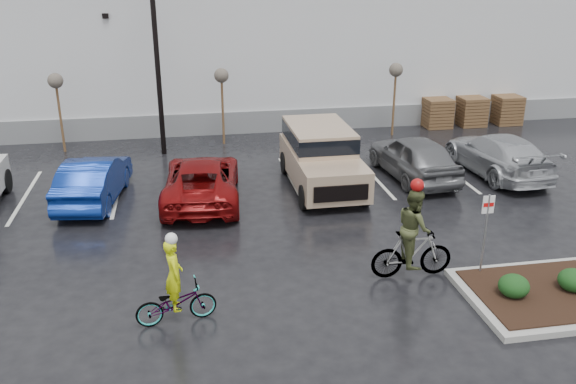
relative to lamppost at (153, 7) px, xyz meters
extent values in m
plane|color=black|center=(4.00, -12.00, -5.69)|extent=(120.00, 120.00, 0.00)
cube|color=silver|center=(4.00, 10.00, -2.19)|extent=(60.00, 15.00, 7.00)
cube|color=slate|center=(4.00, 2.45, -5.19)|extent=(60.00, 0.12, 1.00)
cube|color=#1F411B|center=(4.00, 33.00, -2.69)|extent=(80.00, 25.00, 6.00)
cylinder|color=black|center=(0.00, 0.00, -1.19)|extent=(0.20, 0.20, 9.00)
cylinder|color=#523A21|center=(-4.00, 1.00, -4.29)|extent=(0.10, 0.10, 2.80)
sphere|color=#514841|center=(-4.00, 1.00, -2.79)|extent=(0.60, 0.60, 0.60)
cylinder|color=#523A21|center=(2.50, 1.00, -4.29)|extent=(0.10, 0.10, 2.80)
sphere|color=#514841|center=(2.50, 1.00, -2.79)|extent=(0.60, 0.60, 0.60)
cylinder|color=#523A21|center=(10.00, 1.00, -4.29)|extent=(0.10, 0.10, 2.80)
sphere|color=#514841|center=(10.00, 1.00, -2.79)|extent=(0.60, 0.60, 0.60)
cube|color=#523A21|center=(12.50, 2.00, -5.01)|extent=(1.20, 1.20, 1.35)
cube|color=#523A21|center=(14.20, 2.00, -5.01)|extent=(1.20, 1.20, 1.35)
cube|color=#523A21|center=(16.00, 2.00, -5.01)|extent=(1.20, 1.20, 1.35)
ellipsoid|color=black|center=(8.00, -13.00, -5.27)|extent=(0.70, 0.70, 0.52)
ellipsoid|color=black|center=(9.50, -13.00, -5.27)|extent=(0.70, 0.70, 0.52)
cylinder|color=gray|center=(7.80, -11.80, -4.59)|extent=(0.05, 0.05, 2.20)
cube|color=white|center=(7.80, -11.80, -3.74)|extent=(0.30, 0.02, 0.45)
cube|color=red|center=(7.80, -11.81, -3.74)|extent=(0.26, 0.02, 0.10)
imported|color=navy|center=(-2.13, -4.83, -4.95)|extent=(2.14, 4.61, 1.46)
imported|color=maroon|center=(1.30, -5.39, -4.98)|extent=(2.78, 5.26, 1.41)
imported|color=slate|center=(8.84, -4.50, -4.90)|extent=(2.26, 4.77, 1.58)
imported|color=#B4B7BC|center=(11.99, -4.64, -4.94)|extent=(2.35, 5.23, 1.49)
imported|color=#3F3F44|center=(0.41, -12.46, -5.23)|extent=(1.82, 0.87, 0.92)
imported|color=#CBDD0C|center=(0.41, -12.46, -4.53)|extent=(0.47, 0.64, 1.60)
sphere|color=silver|center=(0.41, -12.46, -3.70)|extent=(0.26, 0.26, 0.26)
imported|color=#3F3F44|center=(6.14, -11.42, -5.07)|extent=(1.99, 0.62, 1.24)
imported|color=#3D4424|center=(6.14, -11.42, -4.36)|extent=(0.54, 0.96, 1.95)
sphere|color=#990C0C|center=(6.14, -11.42, -3.28)|extent=(0.32, 0.32, 0.32)
camera|label=1|loc=(0.78, -24.08, 1.72)|focal=38.00mm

